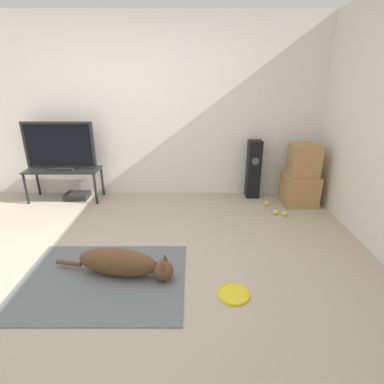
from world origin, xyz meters
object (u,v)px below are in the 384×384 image
game_console (79,196)px  cardboard_box_upper (306,160)px  tv_stand (65,173)px  tennis_ball_near_speaker (268,203)px  frisbee (234,294)px  tennis_ball_loose_on_carpet (286,214)px  tennis_ball_by_boxes (277,212)px  dog (124,263)px  floor_speaker (255,169)px  cardboard_box_lower (301,190)px  tv (61,146)px

game_console → cardboard_box_upper: bearing=-3.4°
tv_stand → tennis_ball_near_speaker: size_ratio=15.98×
frisbee → tennis_ball_loose_on_carpet: bearing=60.4°
tennis_ball_by_boxes → game_console: 2.91m
dog → cardboard_box_upper: bearing=37.9°
frisbee → floor_speaker: (0.57, 2.24, 0.42)m
tennis_ball_by_boxes → tennis_ball_near_speaker: size_ratio=1.00×
cardboard_box_lower → game_console: 3.29m
frisbee → tv: bearing=136.2°
dog → tennis_ball_near_speaker: dog is taller
game_console → tennis_ball_by_boxes: bearing=-11.1°
cardboard_box_lower → floor_speaker: size_ratio=0.53×
floor_speaker → tv: tv is taller
cardboard_box_upper → tv_stand: cardboard_box_upper is taller
tv_stand → floor_speaker: bearing=2.3°
game_console → floor_speaker: bearing=1.9°
floor_speaker → tennis_ball_by_boxes: size_ratio=13.15×
cardboard_box_lower → cardboard_box_upper: size_ratio=1.04×
frisbee → game_console: game_console is taller
dog → tennis_ball_loose_on_carpet: (1.86, 1.28, -0.10)m
floor_speaker → tv_stand: (-2.80, -0.11, -0.02)m
frisbee → tennis_ball_near_speaker: (0.72, 1.89, 0.02)m
floor_speaker → game_console: (-2.66, -0.09, -0.39)m
tv → tv_stand: bearing=-90.0°
dog → cardboard_box_lower: 2.76m
cardboard_box_lower → tennis_ball_near_speaker: (-0.47, -0.07, -0.18)m
tv → tennis_ball_by_boxes: size_ratio=15.10×
dog → tv: bearing=123.8°
tennis_ball_by_boxes → floor_speaker: bearing=107.1°
frisbee → tennis_ball_by_boxes: tennis_ball_by_boxes is taller
dog → frisbee: dog is taller
tv_stand → game_console: bearing=8.4°
frisbee → tv: 3.19m
tennis_ball_by_boxes → cardboard_box_lower: bearing=41.1°
cardboard_box_lower → tennis_ball_near_speaker: bearing=-171.3°
dog → tv_stand: 2.26m
game_console → dog: bearing=-59.6°
cardboard_box_upper → tv_stand: size_ratio=0.42×
tv_stand → tennis_ball_near_speaker: tv_stand is taller
floor_speaker → tv_stand: 2.80m
dog → cardboard_box_upper: cardboard_box_upper is taller
frisbee → floor_speaker: size_ratio=0.32×
tv → tennis_ball_near_speaker: bearing=-4.8°
floor_speaker → tv: 2.83m
cardboard_box_upper → floor_speaker: cardboard_box_upper is taller
cardboard_box_upper → cardboard_box_lower: bearing=171.2°
tennis_ball_by_boxes → tennis_ball_loose_on_carpet: bearing=-24.1°
cardboard_box_upper → tv: tv is taller
cardboard_box_upper → tv: 3.44m
dog → cardboard_box_lower: cardboard_box_lower is taller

